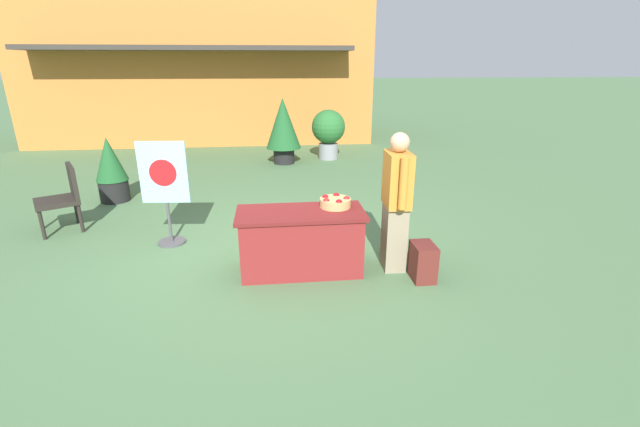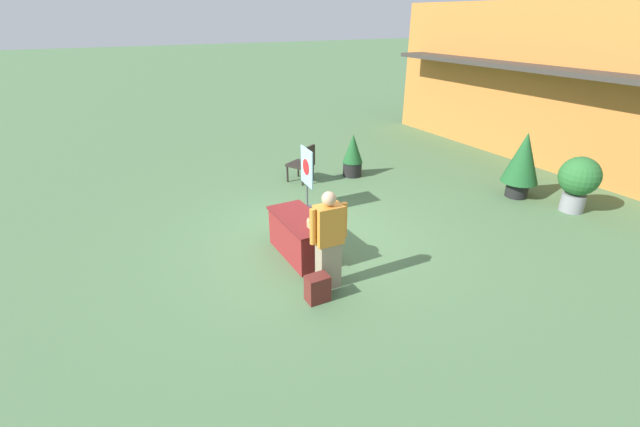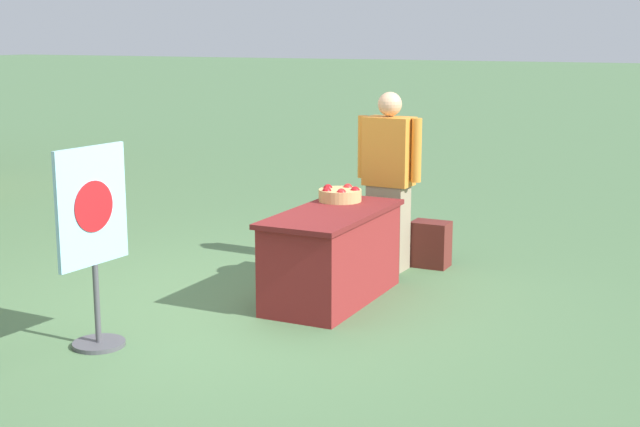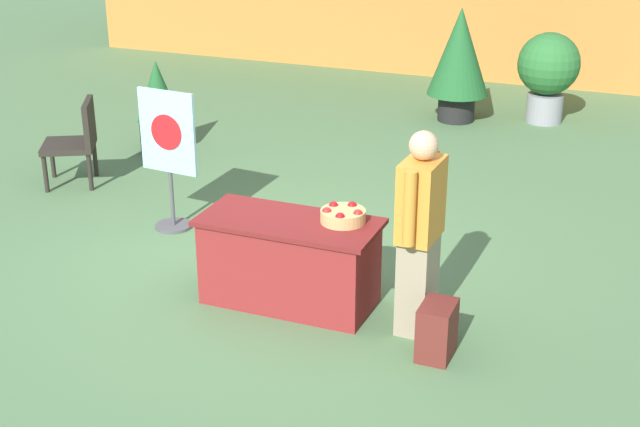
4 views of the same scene
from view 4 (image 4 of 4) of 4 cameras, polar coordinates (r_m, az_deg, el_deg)
The scene contains 10 objects.
ground_plane at distance 8.01m, azimuth -2.78°, elevation -3.26°, with size 120.00×120.00×0.00m, color #4C7047.
display_table at distance 7.21m, azimuth -1.95°, elevation -3.06°, with size 1.45×0.67×0.73m.
apple_basket at distance 7.00m, azimuth 1.48°, elevation -0.11°, with size 0.36×0.36×0.13m.
person_visitor at distance 6.65m, azimuth 6.39°, elevation -1.24°, with size 0.28×0.61×1.60m.
backpack at distance 6.59m, azimuth 7.49°, elevation -7.42°, with size 0.24×0.34×0.42m.
poster_board at distance 8.61m, azimuth -9.65°, elevation 3.82°, with size 0.62×0.36×1.38m.
patio_chair at distance 10.10m, azimuth -15.28°, elevation 4.67°, with size 0.75×0.75×0.94m.
potted_plant_near_left at distance 12.38m, azimuth 14.40°, elevation 8.90°, with size 0.83×0.83×1.21m.
potted_plant_far_left at distance 12.17m, azimuth 8.90°, elevation 9.86°, with size 0.82×0.82×1.53m.
potted_plant_near_right at distance 11.02m, azimuth -10.31°, elevation 6.86°, with size 0.53×0.53×1.12m.
Camera 4 is at (3.06, -6.53, 3.47)m, focal length 50.00 mm.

